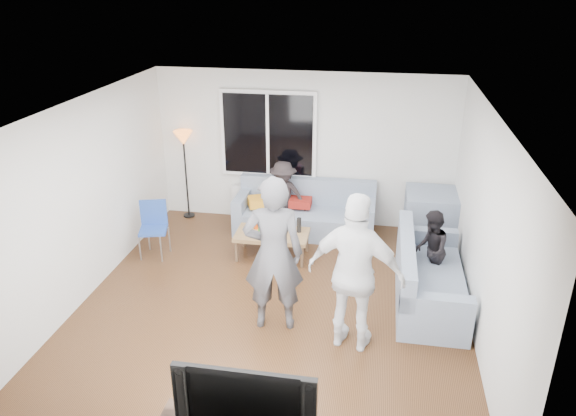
% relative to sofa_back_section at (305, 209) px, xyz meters
% --- Properties ---
extents(floor, '(5.00, 5.50, 0.04)m').
position_rel_sofa_back_section_xyz_m(floor, '(-0.09, -2.27, -0.45)').
color(floor, '#56351C').
rests_on(floor, ground).
extents(ceiling, '(5.00, 5.50, 0.04)m').
position_rel_sofa_back_section_xyz_m(ceiling, '(-0.09, -2.27, 2.20)').
color(ceiling, white).
rests_on(ceiling, ground).
extents(wall_back, '(5.00, 0.04, 2.60)m').
position_rel_sofa_back_section_xyz_m(wall_back, '(-0.09, 0.50, 0.88)').
color(wall_back, silver).
rests_on(wall_back, ground).
extents(wall_front, '(5.00, 0.04, 2.60)m').
position_rel_sofa_back_section_xyz_m(wall_front, '(-0.09, -5.04, 0.88)').
color(wall_front, silver).
rests_on(wall_front, ground).
extents(wall_left, '(0.04, 5.50, 2.60)m').
position_rel_sofa_back_section_xyz_m(wall_left, '(-2.61, -2.27, 0.88)').
color(wall_left, silver).
rests_on(wall_left, ground).
extents(wall_right, '(0.04, 5.50, 2.60)m').
position_rel_sofa_back_section_xyz_m(wall_right, '(2.43, -2.27, 0.88)').
color(wall_right, silver).
rests_on(wall_right, ground).
extents(window_frame, '(1.62, 0.06, 1.47)m').
position_rel_sofa_back_section_xyz_m(window_frame, '(-0.69, 0.42, 1.12)').
color(window_frame, white).
rests_on(window_frame, wall_back).
extents(window_glass, '(1.50, 0.02, 1.35)m').
position_rel_sofa_back_section_xyz_m(window_glass, '(-0.69, 0.38, 1.12)').
color(window_glass, black).
rests_on(window_glass, window_frame).
extents(window_mullion, '(0.05, 0.03, 1.35)m').
position_rel_sofa_back_section_xyz_m(window_mullion, '(-0.69, 0.37, 1.12)').
color(window_mullion, white).
rests_on(window_mullion, window_frame).
extents(radiator, '(1.30, 0.12, 0.62)m').
position_rel_sofa_back_section_xyz_m(radiator, '(-0.69, 0.38, -0.11)').
color(radiator, silver).
rests_on(radiator, floor).
extents(potted_plant, '(0.21, 0.19, 0.33)m').
position_rel_sofa_back_section_xyz_m(potted_plant, '(-0.46, 0.35, 0.36)').
color(potted_plant, '#276026').
rests_on(potted_plant, radiator).
extents(vase, '(0.21, 0.21, 0.18)m').
position_rel_sofa_back_section_xyz_m(vase, '(-0.87, 0.35, 0.29)').
color(vase, white).
rests_on(vase, radiator).
extents(sofa_back_section, '(2.30, 0.85, 0.85)m').
position_rel_sofa_back_section_xyz_m(sofa_back_section, '(0.00, 0.00, 0.00)').
color(sofa_back_section, gray).
rests_on(sofa_back_section, floor).
extents(sofa_right_section, '(2.00, 0.85, 0.85)m').
position_rel_sofa_back_section_xyz_m(sofa_right_section, '(1.93, -1.77, 0.00)').
color(sofa_right_section, gray).
rests_on(sofa_right_section, floor).
extents(sofa_corner, '(0.85, 0.85, 0.85)m').
position_rel_sofa_back_section_xyz_m(sofa_corner, '(2.05, 0.00, 0.00)').
color(sofa_corner, gray).
rests_on(sofa_corner, floor).
extents(cushion_yellow, '(0.47, 0.44, 0.14)m').
position_rel_sofa_back_section_xyz_m(cushion_yellow, '(-0.76, -0.02, 0.09)').
color(cushion_yellow, orange).
rests_on(cushion_yellow, sofa_back_section).
extents(cushion_red, '(0.36, 0.30, 0.13)m').
position_rel_sofa_back_section_xyz_m(cushion_red, '(-0.08, 0.06, 0.09)').
color(cushion_red, maroon).
rests_on(cushion_red, sofa_back_section).
extents(coffee_table, '(1.11, 0.61, 0.40)m').
position_rel_sofa_back_section_xyz_m(coffee_table, '(-0.36, -0.94, -0.22)').
color(coffee_table, '#967648').
rests_on(coffee_table, floor).
extents(pitcher, '(0.17, 0.17, 0.17)m').
position_rel_sofa_back_section_xyz_m(pitcher, '(-0.40, -1.06, 0.06)').
color(pitcher, maroon).
rests_on(pitcher, coffee_table).
extents(side_chair, '(0.49, 0.49, 0.86)m').
position_rel_sofa_back_section_xyz_m(side_chair, '(-2.14, -1.23, 0.01)').
color(side_chair, '#23459A').
rests_on(side_chair, floor).
extents(floor_lamp, '(0.32, 0.32, 1.56)m').
position_rel_sofa_back_section_xyz_m(floor_lamp, '(-2.14, 0.29, 0.36)').
color(floor_lamp, orange).
rests_on(floor_lamp, floor).
extents(player_left, '(0.78, 0.57, 1.96)m').
position_rel_sofa_back_section_xyz_m(player_left, '(0.01, -2.67, 0.55)').
color(player_left, '#46464A').
rests_on(player_left, floor).
extents(player_right, '(1.19, 0.69, 1.90)m').
position_rel_sofa_back_section_xyz_m(player_right, '(0.99, -2.91, 0.53)').
color(player_right, silver).
rests_on(player_right, floor).
extents(spectator_right, '(0.45, 0.57, 1.13)m').
position_rel_sofa_back_section_xyz_m(spectator_right, '(1.93, -1.43, 0.14)').
color(spectator_right, black).
rests_on(spectator_right, floor).
extents(spectator_back, '(0.80, 0.47, 1.21)m').
position_rel_sofa_back_section_xyz_m(spectator_back, '(-0.37, 0.03, 0.18)').
color(spectator_back, black).
rests_on(spectator_back, floor).
extents(television, '(1.19, 0.16, 0.69)m').
position_rel_sofa_back_section_xyz_m(television, '(0.21, -4.77, 0.36)').
color(television, black).
rests_on(television, tv_console).
extents(bottle_e, '(0.07, 0.07, 0.23)m').
position_rel_sofa_back_section_xyz_m(bottle_e, '(0.03, -0.84, 0.09)').
color(bottle_e, black).
rests_on(bottle_e, coffee_table).
extents(bottle_c, '(0.07, 0.07, 0.22)m').
position_rel_sofa_back_section_xyz_m(bottle_c, '(-0.28, -0.84, 0.09)').
color(bottle_c, black).
rests_on(bottle_c, coffee_table).
extents(bottle_b, '(0.08, 0.08, 0.25)m').
position_rel_sofa_back_section_xyz_m(bottle_b, '(-0.50, -1.10, 0.10)').
color(bottle_b, '#1C9D1D').
rests_on(bottle_b, coffee_table).
extents(bottle_a, '(0.07, 0.07, 0.23)m').
position_rel_sofa_back_section_xyz_m(bottle_a, '(-0.63, -0.83, 0.09)').
color(bottle_a, '#DF470D').
rests_on(bottle_a, coffee_table).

